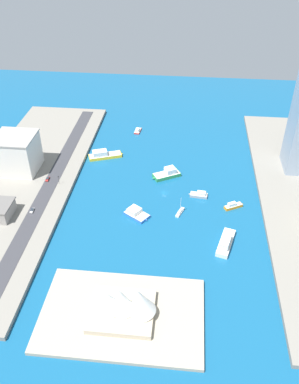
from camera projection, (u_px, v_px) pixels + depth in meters
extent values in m
plane|color=#145684|center=(164.00, 193.00, 272.96)|extent=(440.00, 440.00, 0.00)
cube|color=gray|center=(24.00, 183.00, 280.32)|extent=(70.00, 240.00, 2.67)
cube|color=#A89E89|center=(122.00, 315.00, 192.56)|extent=(77.76, 49.52, 2.00)
cube|color=#38383D|center=(51.00, 183.00, 277.86)|extent=(9.74, 228.00, 0.15)
cube|color=white|center=(180.00, 212.00, 255.22)|extent=(5.66, 10.03, 1.31)
cone|color=white|center=(183.00, 208.00, 259.02)|extent=(1.52, 1.52, 1.18)
cube|color=white|center=(180.00, 211.00, 254.14)|extent=(3.20, 5.18, 0.96)
cube|color=beige|center=(180.00, 211.00, 254.80)|extent=(5.44, 9.63, 0.10)
cylinder|color=silver|center=(181.00, 205.00, 252.05)|extent=(0.24, 0.24, 10.58)
cube|color=orange|center=(233.00, 206.00, 259.49)|extent=(12.34, 8.98, 1.99)
cone|color=orange|center=(242.00, 204.00, 261.56)|extent=(2.44, 2.44, 1.80)
cube|color=white|center=(232.00, 204.00, 257.80)|extent=(5.99, 4.86, 2.30)
cube|color=beige|center=(233.00, 205.00, 258.87)|extent=(11.85, 8.62, 0.10)
cube|color=yellow|center=(105.00, 156.00, 309.47)|extent=(25.92, 16.02, 2.32)
cone|color=yellow|center=(122.00, 154.00, 312.16)|extent=(2.69, 2.69, 2.09)
cube|color=white|center=(100.00, 153.00, 306.82)|extent=(12.28, 9.58, 3.89)
cube|color=beige|center=(105.00, 155.00, 308.75)|extent=(24.88, 15.38, 0.10)
cube|color=red|center=(138.00, 131.00, 343.46)|extent=(5.49, 10.86, 1.21)
cone|color=red|center=(139.00, 128.00, 347.83)|extent=(1.20, 1.20, 1.09)
cube|color=white|center=(137.00, 130.00, 341.64)|extent=(3.27, 4.75, 2.11)
cube|color=beige|center=(138.00, 130.00, 343.07)|extent=(5.27, 10.43, 0.10)
cube|color=#2D8C4C|center=(167.00, 175.00, 288.12)|extent=(20.69, 16.57, 2.60)
cone|color=#2D8C4C|center=(153.00, 178.00, 284.83)|extent=(3.18, 3.18, 2.34)
cube|color=white|center=(170.00, 170.00, 287.07)|extent=(9.33, 9.18, 3.98)
cube|color=beige|center=(167.00, 173.00, 287.32)|extent=(19.86, 15.91, 0.10)
cube|color=#999EA3|center=(199.00, 195.00, 269.33)|extent=(11.90, 6.05, 1.85)
cone|color=#999EA3|center=(189.00, 194.00, 270.37)|extent=(1.83, 1.83, 1.66)
cube|color=white|center=(201.00, 193.00, 267.90)|extent=(6.01, 4.03, 2.05)
cube|color=beige|center=(199.00, 194.00, 268.76)|extent=(11.43, 5.81, 0.10)
cube|color=silver|center=(226.00, 243.00, 231.74)|extent=(12.59, 23.90, 2.78)
cone|color=silver|center=(230.00, 230.00, 240.91)|extent=(3.07, 3.07, 2.50)
cube|color=white|center=(225.00, 242.00, 227.49)|extent=(7.80, 11.86, 4.20)
cube|color=beige|center=(226.00, 241.00, 230.89)|extent=(12.08, 22.95, 0.10)
cube|color=blue|center=(137.00, 215.00, 253.04)|extent=(17.59, 15.94, 1.69)
cone|color=blue|center=(147.00, 220.00, 248.81)|extent=(2.11, 2.11, 1.52)
cube|color=white|center=(134.00, 210.00, 252.74)|extent=(9.97, 9.97, 2.99)
cube|color=beige|center=(137.00, 214.00, 252.51)|extent=(16.88, 15.30, 0.10)
cube|color=silver|center=(17.00, 154.00, 284.37)|extent=(26.57, 26.66, 25.69)
cube|color=#9D9992|center=(14.00, 137.00, 276.51)|extent=(27.63, 27.73, 0.80)
cylinder|color=black|center=(48.00, 181.00, 278.98)|extent=(0.27, 0.65, 0.64)
cylinder|color=black|center=(46.00, 181.00, 279.06)|extent=(0.27, 0.65, 0.64)
cylinder|color=black|center=(49.00, 178.00, 281.87)|extent=(0.27, 0.65, 0.64)
cylinder|color=black|center=(47.00, 178.00, 281.96)|extent=(0.27, 0.65, 0.64)
cube|color=red|center=(48.00, 179.00, 280.32)|extent=(2.01, 5.22, 0.70)
cube|color=#262D38|center=(48.00, 178.00, 280.16)|extent=(1.70, 2.94, 0.52)
cylinder|color=black|center=(33.00, 213.00, 251.06)|extent=(0.28, 0.65, 0.64)
cylinder|color=black|center=(30.00, 213.00, 251.13)|extent=(0.28, 0.65, 0.64)
cylinder|color=black|center=(34.00, 209.00, 253.69)|extent=(0.28, 0.65, 0.64)
cylinder|color=black|center=(32.00, 209.00, 253.75)|extent=(0.28, 0.65, 0.64)
cube|color=white|center=(32.00, 211.00, 252.24)|extent=(1.93, 4.75, 0.78)
cube|color=#262D38|center=(32.00, 210.00, 252.04)|extent=(1.62, 2.68, 0.52)
cylinder|color=black|center=(59.00, 181.00, 275.30)|extent=(0.18, 0.18, 5.50)
cube|color=black|center=(58.00, 177.00, 273.37)|extent=(0.36, 0.36, 1.00)
sphere|color=red|center=(58.00, 176.00, 273.16)|extent=(0.24, 0.24, 0.24)
sphere|color=yellow|center=(58.00, 177.00, 273.37)|extent=(0.24, 0.24, 0.24)
sphere|color=green|center=(58.00, 177.00, 273.58)|extent=(0.24, 0.24, 0.24)
cube|color=#BCAD93|center=(122.00, 311.00, 191.08)|extent=(30.50, 26.51, 3.00)
cone|color=white|center=(140.00, 301.00, 185.06)|extent=(15.53, 13.05, 17.01)
cone|color=white|center=(121.00, 300.00, 186.05)|extent=(13.01, 11.23, 15.34)
cone|color=white|center=(108.00, 301.00, 187.49)|extent=(13.24, 11.66, 12.55)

